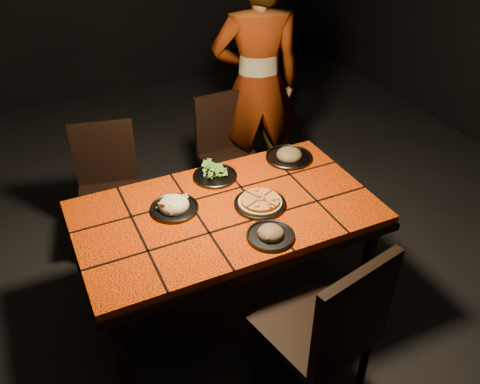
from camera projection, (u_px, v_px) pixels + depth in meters
name	position (u px, v px, depth m)	size (l,w,h in m)	color
room_shell	(224.00, 77.00, 2.30)	(6.04, 7.04, 3.08)	black
dining_table	(226.00, 220.00, 2.78)	(1.62, 0.92, 0.75)	#E03F07
chair_near	(330.00, 327.00, 2.28)	(0.55, 0.55, 1.02)	black
chair_far_left	(108.00, 181.00, 3.37)	(0.49, 0.49, 0.90)	black
chair_far_right	(227.00, 147.00, 3.74)	(0.42, 0.42, 0.90)	black
diner	(257.00, 85.00, 3.70)	(0.66, 0.43, 1.81)	brown
plate_pizza	(260.00, 202.00, 2.75)	(0.31, 0.31, 0.04)	#37373C
plate_pasta	(174.00, 206.00, 2.71)	(0.26, 0.26, 0.09)	#37373C
plate_salad	(215.00, 174.00, 2.97)	(0.26, 0.26, 0.07)	#37373C
plate_mushroom_a	(271.00, 234.00, 2.53)	(0.24, 0.24, 0.08)	#37373C
plate_mushroom_b	(289.00, 155.00, 3.14)	(0.29, 0.29, 0.10)	#37373C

